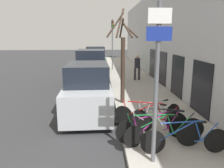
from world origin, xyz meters
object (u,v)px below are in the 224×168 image
object	(u,v)px
pedestrian_near	(137,66)
parked_car_2	(96,61)
bicycle_2	(157,130)
bicycle_4	(149,117)
bicycle_1	(158,132)
bicycle_3	(167,123)
bicycle_5	(156,113)
traffic_light	(112,38)
bicycle_0	(185,139)
parked_car_1	(91,69)
signpost	(157,79)
parked_car_0	(88,91)
street_tree	(123,60)

from	to	relation	value
pedestrian_near	parked_car_2	bearing A→B (deg)	-68.60
bicycle_2	bicycle_4	xyz separation A→B (m)	(-0.01, 0.99, 0.02)
bicycle_1	bicycle_3	distance (m)	0.82
bicycle_2	bicycle_4	size ratio (longest dim) A/B	0.90
bicycle_5	traffic_light	world-z (taller)	traffic_light
bicycle_0	traffic_light	xyz separation A→B (m)	(-1.08, 14.97, 2.50)
bicycle_2	bicycle_3	world-z (taller)	bicycle_2
bicycle_3	parked_car_1	size ratio (longest dim) A/B	0.46
signpost	bicycle_5	xyz separation A→B (m)	(0.68, 2.40, -1.69)
signpost	bicycle_5	bearing A→B (deg)	74.28
signpost	bicycle_1	world-z (taller)	signpost
bicycle_1	pedestrian_near	bearing A→B (deg)	1.01
parked_car_1	parked_car_2	world-z (taller)	parked_car_1
bicycle_2	parked_car_1	size ratio (longest dim) A/B	0.47
bicycle_3	parked_car_1	world-z (taller)	parked_car_1
bicycle_3	parked_car_0	distance (m)	3.65
bicycle_2	traffic_light	distance (m)	14.53
bicycle_0	parked_car_2	size ratio (longest dim) A/B	0.52
bicycle_1	bicycle_3	size ratio (longest dim) A/B	1.18
bicycle_0	parked_car_0	bearing A→B (deg)	36.50
bicycle_1	parked_car_1	size ratio (longest dim) A/B	0.54
bicycle_4	pedestrian_near	size ratio (longest dim) A/B	1.28
bicycle_5	parked_car_2	bearing A→B (deg)	-10.64
traffic_light	bicycle_3	bearing A→B (deg)	-85.97
bicycle_3	bicycle_5	distance (m)	0.93
parked_car_1	street_tree	size ratio (longest dim) A/B	1.04
traffic_light	parked_car_0	bearing A→B (deg)	-98.10
bicycle_0	pedestrian_near	world-z (taller)	pedestrian_near
bicycle_1	parked_car_0	size ratio (longest dim) A/B	0.52
bicycle_4	bicycle_5	distance (m)	0.54
signpost	pedestrian_near	xyz separation A→B (m)	(1.27, 10.20, -1.04)
parked_car_0	street_tree	size ratio (longest dim) A/B	1.09
bicycle_2	bicycle_3	bearing A→B (deg)	-66.40
bicycle_1	bicycle_4	distance (m)	1.18
parked_car_1	bicycle_4	bearing A→B (deg)	-73.88
bicycle_5	street_tree	world-z (taller)	street_tree
bicycle_1	bicycle_2	size ratio (longest dim) A/B	1.16
bicycle_0	bicycle_3	world-z (taller)	bicycle_0
parked_car_1	parked_car_2	xyz separation A→B (m)	(0.16, 5.38, -0.04)
street_tree	traffic_light	distance (m)	10.48
bicycle_0	bicycle_2	world-z (taller)	bicycle_0
bicycle_1	parked_car_1	distance (m)	8.78
parked_car_0	parked_car_2	size ratio (longest dim) A/B	1.01
parked_car_1	bicycle_2	bearing A→B (deg)	-75.68
bicycle_1	parked_car_2	bearing A→B (deg)	15.15
signpost	traffic_light	world-z (taller)	traffic_light
bicycle_0	street_tree	size ratio (longest dim) A/B	0.56
bicycle_2	bicycle_3	size ratio (longest dim) A/B	1.01
parked_car_1	street_tree	xyz separation A→B (m)	(1.60, -4.43, 1.04)
bicycle_3	parked_car_2	distance (m)	13.45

